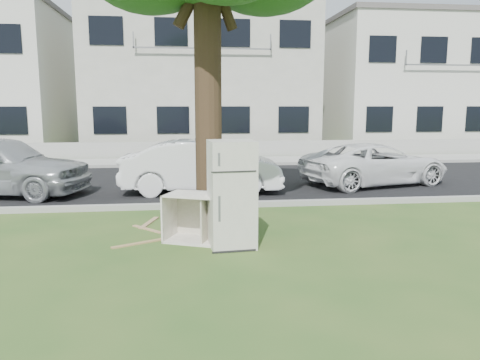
{
  "coord_description": "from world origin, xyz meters",
  "views": [
    {
      "loc": [
        -0.89,
        -7.74,
        2.27
      ],
      "look_at": [
        0.1,
        0.6,
        0.91
      ],
      "focal_mm": 35.0,
      "sensor_mm": 36.0,
      "label": 1
    }
  ],
  "objects": [
    {
      "name": "fridge",
      "position": [
        -0.16,
        -0.46,
        0.86
      ],
      "size": [
        0.76,
        0.72,
        1.72
      ],
      "primitive_type": "cube",
      "rotation": [
        0.0,
        0.0,
        0.09
      ],
      "color": "beige",
      "rests_on": "ground"
    },
    {
      "name": "townhouse_center",
      "position": [
        0.0,
        17.5,
        3.72
      ],
      "size": [
        11.22,
        8.16,
        7.44
      ],
      "color": "beige",
      "rests_on": "ground"
    },
    {
      "name": "ground",
      "position": [
        0.0,
        0.0,
        0.0
      ],
      "size": [
        120.0,
        120.0,
        0.0
      ],
      "primitive_type": "plane",
      "color": "#2A4F1C"
    },
    {
      "name": "car_center",
      "position": [
        -0.45,
        4.3,
        0.68
      ],
      "size": [
        4.21,
        1.7,
        1.36
      ],
      "primitive_type": "imported",
      "rotation": [
        0.0,
        0.0,
        1.51
      ],
      "color": "silver",
      "rests_on": "ground"
    },
    {
      "name": "sidewalk",
      "position": [
        0.0,
        11.0,
        0.01
      ],
      "size": [
        120.0,
        2.8,
        0.01
      ],
      "primitive_type": "cube",
      "color": "gray",
      "rests_on": "ground"
    },
    {
      "name": "kerb_far",
      "position": [
        0.0,
        9.55,
        0.0
      ],
      "size": [
        120.0,
        0.18,
        0.12
      ],
      "primitive_type": "cube",
      "color": "gray",
      "rests_on": "ground"
    },
    {
      "name": "car_right",
      "position": [
        4.53,
        4.99,
        0.59
      ],
      "size": [
        4.64,
        3.04,
        1.19
      ],
      "primitive_type": "imported",
      "rotation": [
        0.0,
        0.0,
        1.84
      ],
      "color": "white",
      "rests_on": "ground"
    },
    {
      "name": "plank_a",
      "position": [
        -1.6,
        -0.12,
        0.01
      ],
      "size": [
        1.01,
        0.58,
        0.02
      ],
      "primitive_type": "cube",
      "rotation": [
        0.0,
        0.0,
        0.48
      ],
      "color": "#977749",
      "rests_on": "ground"
    },
    {
      "name": "townhouse_right",
      "position": [
        12.0,
        17.5,
        3.42
      ],
      "size": [
        10.2,
        8.16,
        6.84
      ],
      "color": "beige",
      "rests_on": "ground"
    },
    {
      "name": "kerb_near",
      "position": [
        0.0,
        2.45,
        0.0
      ],
      "size": [
        120.0,
        0.18,
        0.12
      ],
      "primitive_type": "cube",
      "color": "gray",
      "rests_on": "ground"
    },
    {
      "name": "plank_b",
      "position": [
        -1.6,
        0.74,
        0.01
      ],
      "size": [
        0.6,
        0.64,
        0.02
      ],
      "primitive_type": "cube",
      "rotation": [
        0.0,
        0.0,
        -0.83
      ],
      "color": "tan",
      "rests_on": "ground"
    },
    {
      "name": "plank_c",
      "position": [
        -1.6,
        1.21,
        0.01
      ],
      "size": [
        0.33,
        0.87,
        0.02
      ],
      "primitive_type": "cube",
      "rotation": [
        0.0,
        0.0,
        1.29
      ],
      "color": "#9E7D58",
      "rests_on": "ground"
    },
    {
      "name": "cabinet",
      "position": [
        -0.7,
        -0.09,
        0.4
      ],
      "size": [
        1.2,
        0.99,
        0.81
      ],
      "primitive_type": "cube",
      "rotation": [
        0.0,
        0.0,
        -0.4
      ],
      "color": "white",
      "rests_on": "ground"
    },
    {
      "name": "low_wall",
      "position": [
        0.0,
        12.6,
        0.35
      ],
      "size": [
        120.0,
        0.15,
        0.7
      ],
      "primitive_type": "cube",
      "color": "gray",
      "rests_on": "ground"
    },
    {
      "name": "road",
      "position": [
        0.0,
        6.0,
        0.01
      ],
      "size": [
        120.0,
        7.0,
        0.01
      ],
      "primitive_type": "cube",
      "color": "black",
      "rests_on": "ground"
    }
  ]
}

